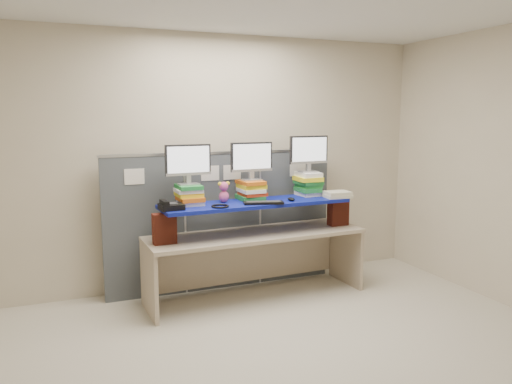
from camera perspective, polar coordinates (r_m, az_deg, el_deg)
name	(u,v)px	position (r m, az deg, el deg)	size (l,w,h in m)	color
room	(296,184)	(3.80, 4.56, 0.91)	(5.00, 4.00, 2.80)	beige
cubicle_partition	(223,220)	(5.53, -3.78, -3.20)	(2.60, 0.06, 1.53)	#43494F
desk	(256,246)	(5.26, 0.00, -6.17)	(2.33, 0.77, 0.70)	tan
brick_pier_left	(164,229)	(4.83, -10.43, -4.14)	(0.22, 0.12, 0.29)	maroon
brick_pier_right	(338,212)	(5.62, 9.36, -2.29)	(0.22, 0.12, 0.29)	maroon
blue_board	(256,203)	(5.16, 0.00, -1.29)	(1.99, 0.50, 0.04)	#08096A
book_stack_left	(189,195)	(5.01, -7.64, -0.31)	(0.26, 0.31, 0.20)	white
book_stack_center	(251,190)	(5.25, -0.57, 0.20)	(0.27, 0.32, 0.21)	#248737
book_stack_right	(308,183)	(5.56, 5.97, 0.98)	(0.26, 0.30, 0.26)	white
monitor_left	(188,162)	(4.97, -7.76, 3.42)	(0.46, 0.14, 0.40)	#B5B5BA
monitor_center	(252,159)	(5.21, -0.51, 3.81)	(0.46, 0.14, 0.40)	#B5B5BA
monitor_right	(309,152)	(5.52, 6.06, 4.61)	(0.46, 0.14, 0.40)	#B5B5BA
keyboard	(264,203)	(5.02, 0.87, -1.23)	(0.42, 0.23, 0.03)	black
mouse	(291,199)	(5.21, 4.05, -0.82)	(0.06, 0.11, 0.04)	black
desk_phone	(170,206)	(4.78, -9.75, -1.60)	(0.23, 0.21, 0.09)	black
headset	(220,206)	(4.86, -4.12, -1.62)	(0.18, 0.18, 0.02)	black
plush_toy	(224,192)	(5.11, -3.69, 0.03)	(0.13, 0.09, 0.21)	#CF4F86
binder_stack	(337,194)	(5.48, 9.28, -0.28)	(0.29, 0.24, 0.07)	beige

